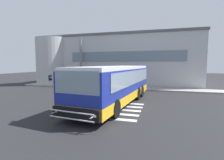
% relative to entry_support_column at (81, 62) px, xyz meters
% --- Properties ---
extents(ground_plane, '(80.00, 90.00, 0.02)m').
position_rel_entry_support_column_xyz_m(ground_plane, '(4.56, -5.40, -3.11)').
color(ground_plane, '#232326').
rests_on(ground_plane, ground).
extents(bay_paint_stripes, '(4.40, 3.96, 0.01)m').
position_rel_entry_support_column_xyz_m(bay_paint_stripes, '(6.56, -9.60, -3.10)').
color(bay_paint_stripes, silver).
rests_on(bay_paint_stripes, ground).
extents(terminal_building, '(21.92, 13.80, 6.78)m').
position_rel_entry_support_column_xyz_m(terminal_building, '(3.88, 6.20, 0.28)').
color(terminal_building, '#B7B7BC').
rests_on(terminal_building, ground).
extents(boarding_curb, '(24.12, 2.00, 0.15)m').
position_rel_entry_support_column_xyz_m(boarding_curb, '(4.56, -0.60, -3.03)').
color(boarding_curb, '#9E9B93').
rests_on(boarding_curb, ground).
extents(entry_support_column, '(0.28, 0.28, 5.91)m').
position_rel_entry_support_column_xyz_m(entry_support_column, '(0.00, 0.00, 0.00)').
color(entry_support_column, slate).
rests_on(entry_support_column, boarding_curb).
extents(bus_main_foreground, '(4.03, 10.71, 2.70)m').
position_rel_entry_support_column_xyz_m(bus_main_foreground, '(6.74, -7.96, -1.77)').
color(bus_main_foreground, navy).
rests_on(bus_main_foreground, ground).
extents(passenger_near_column, '(0.56, 0.34, 1.68)m').
position_rel_entry_support_column_xyz_m(passenger_near_column, '(0.80, -1.02, -2.02)').
color(passenger_near_column, '#1E2338').
rests_on(passenger_near_column, boarding_curb).
extents(passenger_by_doorway, '(0.53, 0.49, 1.68)m').
position_rel_entry_support_column_xyz_m(passenger_by_doorway, '(1.79, -0.90, -1.99)').
color(passenger_by_doorway, '#1E2338').
rests_on(passenger_by_doorway, boarding_curb).
extents(passenger_at_curb_edge, '(0.48, 0.41, 1.68)m').
position_rel_entry_support_column_xyz_m(passenger_at_curb_edge, '(2.47, -1.08, -2.02)').
color(passenger_at_curb_edge, '#2D2D33').
rests_on(passenger_at_curb_edge, boarding_curb).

